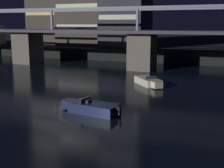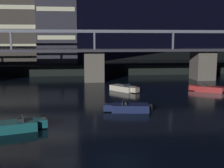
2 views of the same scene
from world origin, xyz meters
The scene contains 4 objects.
far_riverbank centered at (0.00, 84.20, 1.10)m, with size 240.00×80.00×2.20m, color black.
river_bridge centered at (0.00, 36.19, 4.07)m, with size 90.60×6.40×9.38m.
speedboat_near_center centered at (4.01, 24.94, 0.41)m, with size 4.17×4.58×1.16m.
speedboat_far_left centered at (2.63, 12.56, 0.41)m, with size 5.23×2.28×1.16m.
Camera 1 is at (12.59, -8.26, 7.00)m, focal length 48.10 mm.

